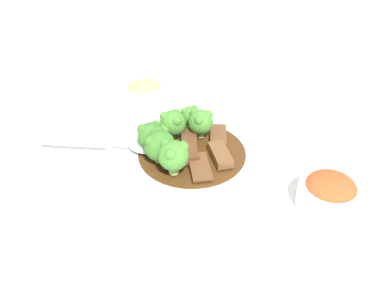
% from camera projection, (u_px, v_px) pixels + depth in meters
% --- Properties ---
extents(ground_plane, '(4.00, 4.00, 0.00)m').
position_uv_depth(ground_plane, '(192.00, 159.00, 0.80)').
color(ground_plane, white).
extents(main_plate, '(0.31, 0.31, 0.02)m').
position_uv_depth(main_plate, '(192.00, 155.00, 0.79)').
color(main_plate, white).
rests_on(main_plate, ground_plane).
extents(beef_strip_0, '(0.07, 0.06, 0.01)m').
position_uv_depth(beef_strip_0, '(218.00, 136.00, 0.82)').
color(beef_strip_0, brown).
rests_on(beef_strip_0, main_plate).
extents(beef_strip_1, '(0.07, 0.04, 0.02)m').
position_uv_depth(beef_strip_1, '(220.00, 155.00, 0.77)').
color(beef_strip_1, brown).
rests_on(beef_strip_1, main_plate).
extents(beef_strip_2, '(0.04, 0.07, 0.02)m').
position_uv_depth(beef_strip_2, '(179.00, 157.00, 0.76)').
color(beef_strip_2, '#56331E').
rests_on(beef_strip_2, main_plate).
extents(beef_strip_3, '(0.08, 0.06, 0.02)m').
position_uv_depth(beef_strip_3, '(188.00, 144.00, 0.79)').
color(beef_strip_3, '#56331E').
rests_on(beef_strip_3, main_plate).
extents(beef_strip_4, '(0.07, 0.05, 0.01)m').
position_uv_depth(beef_strip_4, '(200.00, 167.00, 0.75)').
color(beef_strip_4, brown).
rests_on(beef_strip_4, main_plate).
extents(broccoli_floret_0, '(0.05, 0.05, 0.05)m').
position_uv_depth(broccoli_floret_0, '(173.00, 122.00, 0.81)').
color(broccoli_floret_0, '#7FA84C').
rests_on(broccoli_floret_0, main_plate).
extents(broccoli_floret_1, '(0.05, 0.05, 0.06)m').
position_uv_depth(broccoli_floret_1, '(159.00, 144.00, 0.75)').
color(broccoli_floret_1, '#7FA84C').
rests_on(broccoli_floret_1, main_plate).
extents(broccoli_floret_2, '(0.05, 0.05, 0.06)m').
position_uv_depth(broccoli_floret_2, '(173.00, 155.00, 0.72)').
color(broccoli_floret_2, '#8EB756').
rests_on(broccoli_floret_2, main_plate).
extents(broccoli_floret_3, '(0.04, 0.04, 0.05)m').
position_uv_depth(broccoli_floret_3, '(191.00, 116.00, 0.83)').
color(broccoli_floret_3, '#8EB756').
rests_on(broccoli_floret_3, main_plate).
extents(broccoli_floret_4, '(0.03, 0.03, 0.04)m').
position_uv_depth(broccoli_floret_4, '(160.00, 133.00, 0.79)').
color(broccoli_floret_4, '#7FA84C').
rests_on(broccoli_floret_4, main_plate).
extents(broccoli_floret_5, '(0.05, 0.05, 0.05)m').
position_uv_depth(broccoli_floret_5, '(201.00, 121.00, 0.81)').
color(broccoli_floret_5, '#8EB756').
rests_on(broccoli_floret_5, main_plate).
extents(broccoli_floret_6, '(0.05, 0.05, 0.06)m').
position_uv_depth(broccoli_floret_6, '(151.00, 135.00, 0.77)').
color(broccoli_floret_6, '#7FA84C').
rests_on(broccoli_floret_6, main_plate).
extents(serving_spoon, '(0.15, 0.21, 0.01)m').
position_uv_depth(serving_spoon, '(139.00, 145.00, 0.79)').
color(serving_spoon, silver).
rests_on(serving_spoon, main_plate).
extents(side_bowl_kimchi, '(0.10, 0.10, 0.05)m').
position_uv_depth(side_bowl_kimchi, '(329.00, 193.00, 0.69)').
color(side_bowl_kimchi, white).
rests_on(side_bowl_kimchi, ground_plane).
extents(side_bowl_appetizer, '(0.09, 0.09, 0.05)m').
position_uv_depth(side_bowl_appetizer, '(143.00, 93.00, 0.94)').
color(side_bowl_appetizer, white).
rests_on(side_bowl_appetizer, ground_plane).
extents(sauce_dish, '(0.07, 0.07, 0.01)m').
position_uv_depth(sauce_dish, '(104.00, 248.00, 0.63)').
color(sauce_dish, white).
rests_on(sauce_dish, ground_plane).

